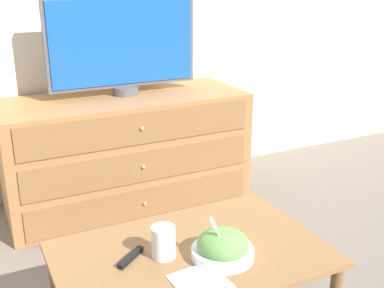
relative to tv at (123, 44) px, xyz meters
The scene contains 8 objects.
ground_plane 1.00m from the tv, 120.69° to the left, with size 12.00×12.00×0.00m, color #70665B.
dresser 0.62m from the tv, 117.80° to the right, with size 1.41×0.58×0.66m.
tv is the anchor object (origin of this frame).
coffee_table 1.44m from the tv, 98.94° to the right, with size 0.96×0.63×0.38m.
takeout_bowl 1.47m from the tv, 94.97° to the right, with size 0.22×0.22×0.17m.
drink_cup 1.41m from the tv, 103.40° to the right, with size 0.09×0.09×0.12m.
napkin 1.59m from the tv, 99.95° to the right, with size 0.18×0.18×0.00m.
remote_control 1.42m from the tv, 108.52° to the right, with size 0.12×0.10×0.02m.
Camera 1 is at (-0.71, -2.90, 1.32)m, focal length 45.00 mm.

